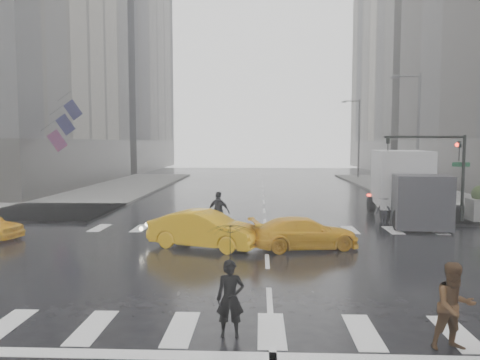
{
  "coord_description": "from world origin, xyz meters",
  "views": [
    {
      "loc": [
        -0.26,
        -16.0,
        4.13
      ],
      "look_at": [
        -1.03,
        2.0,
        2.67
      ],
      "focal_mm": 35.0,
      "sensor_mm": 36.0,
      "label": 1
    }
  ],
  "objects_px": {
    "traffic_signal_pole": "(444,160)",
    "taxi_mid": "(205,229)",
    "pedestrian_brown": "(454,306)",
    "box_truck": "(406,184)"
  },
  "relations": [
    {
      "from": "traffic_signal_pole",
      "to": "taxi_mid",
      "type": "relative_size",
      "value": 1.02
    },
    {
      "from": "pedestrian_brown",
      "to": "taxi_mid",
      "type": "xyz_separation_m",
      "value": [
        -6.01,
        8.8,
        -0.16
      ]
    },
    {
      "from": "pedestrian_brown",
      "to": "box_truck",
      "type": "bearing_deg",
      "value": 68.03
    },
    {
      "from": "traffic_signal_pole",
      "to": "pedestrian_brown",
      "type": "relative_size",
      "value": 2.55
    },
    {
      "from": "pedestrian_brown",
      "to": "box_truck",
      "type": "xyz_separation_m",
      "value": [
        3.74,
        15.43,
        1.08
      ]
    },
    {
      "from": "traffic_signal_pole",
      "to": "taxi_mid",
      "type": "height_order",
      "value": "traffic_signal_pole"
    },
    {
      "from": "pedestrian_brown",
      "to": "taxi_mid",
      "type": "distance_m",
      "value": 10.66
    },
    {
      "from": "box_truck",
      "to": "pedestrian_brown",
      "type": "bearing_deg",
      "value": -96.15
    },
    {
      "from": "box_truck",
      "to": "traffic_signal_pole",
      "type": "bearing_deg",
      "value": -13.1
    },
    {
      "from": "pedestrian_brown",
      "to": "taxi_mid",
      "type": "relative_size",
      "value": 0.4
    }
  ]
}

